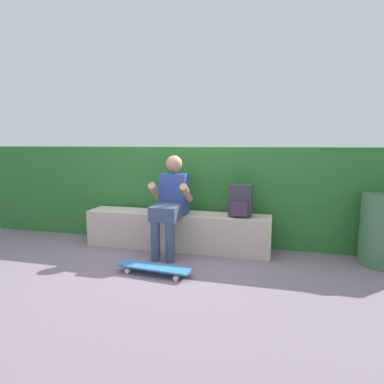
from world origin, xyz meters
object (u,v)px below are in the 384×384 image
(bench_main, at_px, (177,230))
(skateboard_near_person, at_px, (154,267))
(backpack_on_bench, at_px, (240,201))
(person_skater, at_px, (171,201))

(bench_main, xyz_separation_m, skateboard_near_person, (0.02, -0.91, -0.16))
(skateboard_near_person, bearing_deg, backpack_on_bench, 48.47)
(backpack_on_bench, bearing_deg, bench_main, 179.34)
(skateboard_near_person, bearing_deg, bench_main, 91.54)
(person_skater, relative_size, skateboard_near_person, 1.50)
(bench_main, distance_m, backpack_on_bench, 0.93)
(skateboard_near_person, xyz_separation_m, backpack_on_bench, (0.80, 0.90, 0.59))
(person_skater, relative_size, backpack_on_bench, 3.07)
(bench_main, xyz_separation_m, person_skater, (-0.01, -0.21, 0.43))
(bench_main, height_order, person_skater, person_skater)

